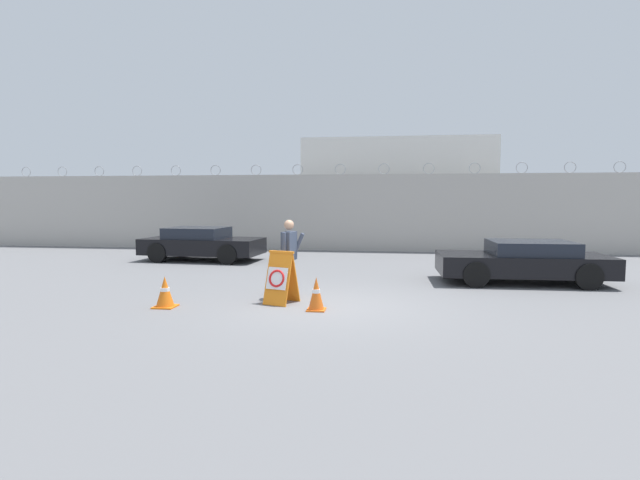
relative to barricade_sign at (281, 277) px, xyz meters
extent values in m
plane|color=slate|center=(1.08, -0.13, -0.57)|extent=(90.00, 90.00, 0.00)
cube|color=#ADA8A0|center=(1.08, 11.02, 1.07)|extent=(36.00, 0.30, 3.26)
torus|color=gray|center=(-14.67, 11.02, 2.92)|extent=(0.47, 0.03, 0.47)
torus|color=gray|center=(-12.82, 11.02, 2.92)|extent=(0.47, 0.03, 0.47)
torus|color=gray|center=(-10.97, 11.02, 2.92)|extent=(0.47, 0.03, 0.47)
torus|color=gray|center=(-9.11, 11.02, 2.92)|extent=(0.47, 0.03, 0.47)
torus|color=gray|center=(-7.26, 11.02, 2.92)|extent=(0.47, 0.03, 0.47)
torus|color=gray|center=(-5.41, 11.02, 2.92)|extent=(0.47, 0.03, 0.47)
torus|color=gray|center=(-3.55, 11.02, 2.92)|extent=(0.47, 0.03, 0.47)
torus|color=gray|center=(-1.70, 11.02, 2.92)|extent=(0.47, 0.03, 0.47)
torus|color=gray|center=(0.15, 11.02, 2.92)|extent=(0.47, 0.03, 0.47)
torus|color=gray|center=(2.00, 11.02, 2.92)|extent=(0.47, 0.03, 0.47)
torus|color=gray|center=(3.86, 11.02, 2.92)|extent=(0.47, 0.03, 0.47)
torus|color=gray|center=(5.71, 11.02, 2.92)|extent=(0.47, 0.03, 0.47)
torus|color=gray|center=(7.56, 11.02, 2.92)|extent=(0.47, 0.03, 0.47)
torus|color=gray|center=(9.41, 11.02, 2.92)|extent=(0.47, 0.03, 0.47)
torus|color=gray|center=(11.27, 11.02, 2.92)|extent=(0.47, 0.03, 0.47)
cube|color=silver|center=(2.59, 15.45, 1.96)|extent=(8.94, 5.53, 5.05)
cube|color=orange|center=(-0.04, -0.11, -0.02)|extent=(0.64, 0.51, 1.10)
cube|color=orange|center=(0.06, 0.19, -0.02)|extent=(0.64, 0.51, 1.10)
cube|color=orange|center=(0.01, 0.04, 0.54)|extent=(0.58, 0.24, 0.05)
cube|color=white|center=(-0.05, -0.15, 0.00)|extent=(0.49, 0.29, 0.46)
torus|color=red|center=(-0.05, -0.16, 0.00)|extent=(0.41, 0.26, 0.38)
cylinder|color=black|center=(0.00, 0.70, -0.14)|extent=(0.15, 0.15, 0.85)
cylinder|color=black|center=(0.04, 0.87, -0.14)|extent=(0.15, 0.15, 0.85)
cube|color=#384256|center=(0.02, 0.79, 0.61)|extent=(0.31, 0.48, 0.65)
sphere|color=tan|center=(0.02, 0.79, 1.09)|extent=(0.23, 0.23, 0.23)
cylinder|color=#384256|center=(-0.03, 0.52, 0.62)|extent=(0.09, 0.09, 0.62)
cylinder|color=#384256|center=(0.18, 1.03, 0.59)|extent=(0.35, 0.16, 0.60)
cube|color=orange|center=(-2.29, -0.72, -0.55)|extent=(0.44, 0.44, 0.03)
cone|color=orange|center=(-2.29, -0.72, -0.23)|extent=(0.37, 0.37, 0.62)
cylinder|color=white|center=(-2.29, -0.72, -0.20)|extent=(0.19, 0.19, 0.09)
cube|color=orange|center=(0.85, -0.55, -0.55)|extent=(0.37, 0.37, 0.03)
cone|color=orange|center=(0.85, -0.55, -0.21)|extent=(0.31, 0.31, 0.65)
cylinder|color=white|center=(0.85, -0.55, -0.18)|extent=(0.16, 0.16, 0.09)
cylinder|color=black|center=(-3.05, 7.64, -0.22)|extent=(0.70, 0.24, 0.69)
cylinder|color=black|center=(-3.17, 5.87, -0.22)|extent=(0.70, 0.24, 0.69)
cylinder|color=black|center=(-5.67, 7.81, -0.22)|extent=(0.70, 0.24, 0.69)
cylinder|color=black|center=(-5.78, 6.04, -0.22)|extent=(0.70, 0.24, 0.69)
cube|color=black|center=(-4.42, 6.84, -0.04)|extent=(4.34, 2.16, 0.57)
cube|color=black|center=(-4.63, 6.85, 0.44)|extent=(2.13, 1.83, 0.39)
cylinder|color=black|center=(4.47, 2.56, -0.23)|extent=(0.67, 0.21, 0.66)
cylinder|color=black|center=(4.43, 4.33, -0.23)|extent=(0.67, 0.21, 0.66)
cylinder|color=black|center=(7.16, 2.61, -0.23)|extent=(0.67, 0.21, 0.66)
cylinder|color=black|center=(7.12, 4.39, -0.23)|extent=(0.67, 0.21, 0.66)
cube|color=black|center=(5.80, 3.47, -0.07)|extent=(4.38, 1.99, 0.53)
cube|color=black|center=(6.02, 3.48, 0.38)|extent=(2.12, 1.75, 0.36)
camera|label=1|loc=(2.34, -10.35, 1.70)|focal=28.00mm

